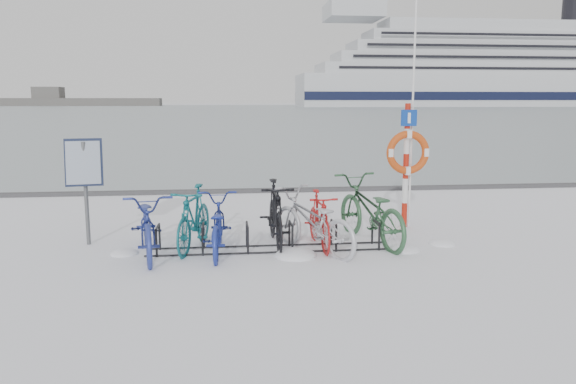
{
  "coord_description": "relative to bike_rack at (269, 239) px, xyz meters",
  "views": [
    {
      "loc": [
        -0.7,
        -8.98,
        2.45
      ],
      "look_at": [
        0.38,
        0.6,
        0.87
      ],
      "focal_mm": 35.0,
      "sensor_mm": 36.0,
      "label": 1
    }
  ],
  "objects": [
    {
      "name": "ground",
      "position": [
        0.0,
        0.0,
        -0.18
      ],
      "size": [
        900.0,
        900.0,
        0.0
      ],
      "primitive_type": "plane",
      "color": "white",
      "rests_on": "ground"
    },
    {
      "name": "ice_sheet",
      "position": [
        0.0,
        155.0,
        -0.17
      ],
      "size": [
        400.0,
        298.0,
        0.02
      ],
      "primitive_type": "cube",
      "color": "#9EABB3",
      "rests_on": "ground"
    },
    {
      "name": "quay_edge",
      "position": [
        0.0,
        5.9,
        -0.13
      ],
      "size": [
        400.0,
        0.25,
        0.1
      ],
      "primitive_type": "cube",
      "color": "#3F3F42",
      "rests_on": "ground"
    },
    {
      "name": "bike_rack",
      "position": [
        0.0,
        0.0,
        0.0
      ],
      "size": [
        4.0,
        0.48,
        0.46
      ],
      "color": "black",
      "rests_on": "ground"
    },
    {
      "name": "info_board",
      "position": [
        -3.06,
        0.69,
        1.13
      ],
      "size": [
        0.63,
        0.32,
        1.82
      ],
      "rotation": [
        0.0,
        0.0,
        0.15
      ],
      "color": "#595B5E",
      "rests_on": "ground"
    },
    {
      "name": "lifebuoy_station",
      "position": [
        2.76,
        1.36,
        1.28
      ],
      "size": [
        0.84,
        0.23,
        4.35
      ],
      "color": "#AA1C0D",
      "rests_on": "ground"
    },
    {
      "name": "cruise_ferry",
      "position": [
        99.27,
        208.61,
        12.69
      ],
      "size": [
        143.86,
        27.12,
        47.27
      ],
      "color": "silver",
      "rests_on": "ground"
    },
    {
      "name": "bike_0",
      "position": [
        -1.94,
        -0.09,
        0.36
      ],
      "size": [
        1.05,
        2.16,
        1.08
      ],
      "primitive_type": "imported",
      "rotation": [
        0.0,
        0.0,
        0.17
      ],
      "color": "navy",
      "rests_on": "ground"
    },
    {
      "name": "bike_1",
      "position": [
        -1.24,
        0.26,
        0.36
      ],
      "size": [
        0.92,
        1.88,
        1.09
      ],
      "primitive_type": "imported",
      "rotation": [
        0.0,
        0.0,
        -0.24
      ],
      "color": "#12636B",
      "rests_on": "ground"
    },
    {
      "name": "bike_2",
      "position": [
        -0.86,
        -0.06,
        0.31
      ],
      "size": [
        0.71,
        1.88,
        0.97
      ],
      "primitive_type": "imported",
      "rotation": [
        0.0,
        0.0,
        3.11
      ],
      "color": "navy",
      "rests_on": "ground"
    },
    {
      "name": "bike_3",
      "position": [
        0.14,
        0.35,
        0.39
      ],
      "size": [
        0.56,
        1.9,
        1.14
      ],
      "primitive_type": "imported",
      "rotation": [
        0.0,
        0.0,
        0.01
      ],
      "color": "black",
      "rests_on": "ground"
    },
    {
      "name": "bike_4",
      "position": [
        0.69,
        -0.13,
        0.35
      ],
      "size": [
        1.65,
        2.11,
        1.07
      ],
      "primitive_type": "imported",
      "rotation": [
        0.0,
        0.0,
        3.68
      ],
      "color": "#B5B6BE",
      "rests_on": "ground"
    },
    {
      "name": "bike_5",
      "position": [
        0.86,
        0.15,
        0.31
      ],
      "size": [
        0.52,
        1.64,
        0.98
      ],
      "primitive_type": "imported",
      "rotation": [
        0.0,
        0.0,
        0.04
      ],
      "color": "#B31918",
      "rests_on": "ground"
    },
    {
      "name": "bike_6",
      "position": [
        1.78,
        0.34,
        0.41
      ],
      "size": [
        1.32,
        2.39,
        1.19
      ],
      "primitive_type": "imported",
      "rotation": [
        0.0,
        0.0,
        3.39
      ],
      "color": "#2E5838",
      "rests_on": "ground"
    },
    {
      "name": "snow_drifts",
      "position": [
        0.82,
        -0.17,
        -0.18
      ],
      "size": [
        5.79,
        1.51,
        0.23
      ],
      "color": "white",
      "rests_on": "ground"
    }
  ]
}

